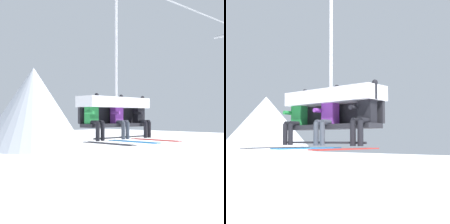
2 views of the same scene
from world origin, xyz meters
TOP-DOWN VIEW (x-y plane):
  - mountain_peak_central at (25.92, 42.11)m, footprint 17.44×17.44m
  - chairlift_chair at (1.87, -0.73)m, footprint 2.36×0.74m
  - skier_green at (0.90, -0.94)m, footprint 0.48×1.70m
  - skier_purple at (1.87, -0.94)m, footprint 0.48×1.70m
  - skier_black at (2.83, -0.94)m, footprint 0.48×1.70m

SIDE VIEW (x-z plane):
  - skier_green at x=0.90m, z-range 4.65..5.99m
  - skier_purple at x=1.87m, z-range 4.65..5.99m
  - skier_black at x=2.83m, z-range 4.65..5.99m
  - chairlift_chair at x=1.87m, z-range 3.33..7.96m
  - mountain_peak_central at x=25.92m, z-range 0.00..13.56m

